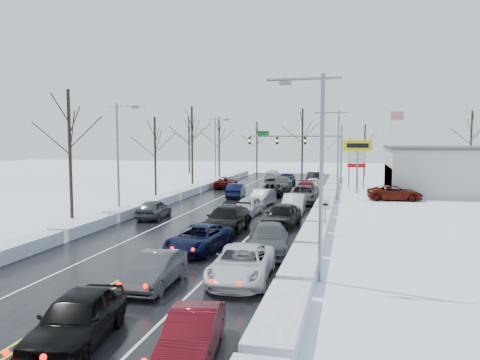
% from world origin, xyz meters
% --- Properties ---
extents(ground, '(160.00, 160.00, 0.00)m').
position_xyz_m(ground, '(0.00, 0.00, 0.00)').
color(ground, white).
rests_on(ground, ground).
extents(road_surface, '(14.00, 84.00, 0.01)m').
position_xyz_m(road_surface, '(0.00, 2.00, 0.01)').
color(road_surface, black).
rests_on(road_surface, ground).
extents(snow_bank_left, '(1.50, 72.00, 0.76)m').
position_xyz_m(snow_bank_left, '(-7.60, 2.00, 0.00)').
color(snow_bank_left, white).
rests_on(snow_bank_left, ground).
extents(snow_bank_right, '(1.50, 72.00, 0.76)m').
position_xyz_m(snow_bank_right, '(7.60, 2.00, 0.00)').
color(snow_bank_right, white).
rests_on(snow_bank_right, ground).
extents(traffic_signal_mast, '(13.28, 0.39, 8.00)m').
position_xyz_m(traffic_signal_mast, '(3.45, 27.99, 5.48)').
color(traffic_signal_mast, slate).
rests_on(traffic_signal_mast, ground).
extents(tires_plus_sign, '(3.20, 0.34, 6.00)m').
position_xyz_m(tires_plus_sign, '(10.50, 15.99, 4.99)').
color(tires_plus_sign, slate).
rests_on(tires_plus_sign, ground).
extents(used_vehicles_sign, '(2.20, 0.22, 4.65)m').
position_xyz_m(used_vehicles_sign, '(10.50, 22.00, 3.32)').
color(used_vehicles_sign, slate).
rests_on(used_vehicles_sign, ground).
extents(speed_limit_sign, '(0.55, 0.09, 2.35)m').
position_xyz_m(speed_limit_sign, '(8.20, -8.00, 1.63)').
color(speed_limit_sign, slate).
rests_on(speed_limit_sign, ground).
extents(flagpole, '(1.87, 1.20, 10.00)m').
position_xyz_m(flagpole, '(15.17, 30.00, 5.93)').
color(flagpole, silver).
rests_on(flagpole, ground).
extents(streetlight_se, '(3.20, 0.25, 9.00)m').
position_xyz_m(streetlight_se, '(8.30, -18.00, 5.31)').
color(streetlight_se, slate).
rests_on(streetlight_se, ground).
extents(streetlight_ne, '(3.20, 0.25, 9.00)m').
position_xyz_m(streetlight_ne, '(8.30, 10.00, 5.31)').
color(streetlight_ne, slate).
rests_on(streetlight_ne, ground).
extents(streetlight_sw, '(3.20, 0.25, 9.00)m').
position_xyz_m(streetlight_sw, '(-8.30, -4.00, 5.31)').
color(streetlight_sw, slate).
rests_on(streetlight_sw, ground).
extents(streetlight_nw, '(3.20, 0.25, 9.00)m').
position_xyz_m(streetlight_nw, '(-8.30, 24.00, 5.31)').
color(streetlight_nw, slate).
rests_on(streetlight_nw, ground).
extents(tree_left_b, '(4.00, 4.00, 10.00)m').
position_xyz_m(tree_left_b, '(-11.50, -6.00, 6.99)').
color(tree_left_b, '#2D231C').
rests_on(tree_left_b, ground).
extents(tree_left_c, '(3.40, 3.40, 8.50)m').
position_xyz_m(tree_left_c, '(-10.50, 8.00, 5.94)').
color(tree_left_c, '#2D231C').
rests_on(tree_left_c, ground).
extents(tree_left_d, '(4.20, 4.20, 10.50)m').
position_xyz_m(tree_left_d, '(-11.20, 22.00, 7.33)').
color(tree_left_d, '#2D231C').
rests_on(tree_left_d, ground).
extents(tree_left_e, '(3.80, 3.80, 9.50)m').
position_xyz_m(tree_left_e, '(-10.80, 34.00, 6.64)').
color(tree_left_e, '#2D231C').
rests_on(tree_left_e, ground).
extents(tree_far_a, '(4.00, 4.00, 10.00)m').
position_xyz_m(tree_far_a, '(-18.00, 40.00, 6.99)').
color(tree_far_a, '#2D231C').
rests_on(tree_far_a, ground).
extents(tree_far_b, '(3.60, 3.60, 9.00)m').
position_xyz_m(tree_far_b, '(-6.00, 41.00, 6.29)').
color(tree_far_b, '#2D231C').
rests_on(tree_far_b, ground).
extents(tree_far_c, '(4.40, 4.40, 11.00)m').
position_xyz_m(tree_far_c, '(2.00, 39.00, 7.68)').
color(tree_far_c, '#2D231C').
rests_on(tree_far_c, ground).
extents(tree_far_d, '(3.40, 3.40, 8.50)m').
position_xyz_m(tree_far_d, '(12.00, 40.50, 5.94)').
color(tree_far_d, '#2D231C').
rests_on(tree_far_d, ground).
extents(tree_far_e, '(4.20, 4.20, 10.50)m').
position_xyz_m(tree_far_e, '(28.00, 41.00, 7.33)').
color(tree_far_e, '#2D231C').
rests_on(tree_far_e, ground).
extents(queued_car_0, '(2.54, 4.96, 1.61)m').
position_xyz_m(queued_car_0, '(1.66, -26.00, 0.00)').
color(queued_car_0, black).
rests_on(queued_car_0, ground).
extents(queued_car_1, '(1.65, 4.38, 1.43)m').
position_xyz_m(queued_car_1, '(1.75, -20.30, 0.00)').
color(queued_car_1, '#3E4043').
rests_on(queued_car_1, ground).
extents(queued_car_2, '(3.02, 5.46, 1.45)m').
position_xyz_m(queued_car_2, '(1.61, -14.00, 0.00)').
color(queued_car_2, black).
rests_on(queued_car_2, ground).
extents(queued_car_3, '(2.52, 5.95, 1.71)m').
position_xyz_m(queued_car_3, '(1.72, -8.49, 0.00)').
color(queued_car_3, black).
rests_on(queued_car_3, ground).
extents(queued_car_4, '(2.11, 4.50, 1.49)m').
position_xyz_m(queued_car_4, '(1.69, -1.45, 0.00)').
color(queued_car_4, '#B9B9BB').
rests_on(queued_car_4, ground).
extents(queued_car_5, '(2.13, 4.66, 1.48)m').
position_xyz_m(queued_car_5, '(1.76, 4.15, 0.00)').
color(queued_car_5, gray).
rests_on(queued_car_5, ground).
extents(queued_car_6, '(2.64, 5.00, 1.34)m').
position_xyz_m(queued_car_6, '(1.56, 11.29, 0.00)').
color(queued_car_6, black).
rests_on(queued_car_6, ground).
extents(queued_car_7, '(2.14, 5.24, 1.52)m').
position_xyz_m(queued_car_7, '(1.77, 17.42, 0.00)').
color(queued_car_7, '#414446').
rests_on(queued_car_7, ground).
extents(queued_car_8, '(2.17, 5.00, 1.68)m').
position_xyz_m(queued_car_8, '(1.58, 22.79, 0.00)').
color(queued_car_8, '#0B0D33').
rests_on(queued_car_8, ground).
extents(queued_car_9, '(1.89, 4.15, 1.32)m').
position_xyz_m(queued_car_9, '(5.35, -25.92, 0.00)').
color(queued_car_9, '#550B13').
rests_on(queued_car_9, ground).
extents(queued_car_10, '(2.76, 5.56, 1.51)m').
position_xyz_m(queued_car_10, '(5.12, -18.66, 0.00)').
color(queued_car_10, silver).
rests_on(queued_car_10, ground).
extents(queued_car_11, '(2.82, 5.57, 1.55)m').
position_xyz_m(queued_car_11, '(5.43, -13.42, 0.00)').
color(queued_car_11, '#434648').
rests_on(queued_car_11, ground).
extents(queued_car_12, '(2.61, 5.15, 1.68)m').
position_xyz_m(queued_car_12, '(5.10, -5.98, 0.00)').
color(queued_car_12, black).
rests_on(queued_car_12, ground).
extents(queued_car_13, '(1.84, 4.92, 1.60)m').
position_xyz_m(queued_car_13, '(5.23, 0.09, 0.00)').
color(queued_car_13, '#B0B3B8').
rests_on(queued_car_13, ground).
extents(queued_car_14, '(2.98, 6.11, 1.67)m').
position_xyz_m(queued_car_14, '(5.38, 6.50, 0.00)').
color(queued_car_14, '#3D3F42').
rests_on(queued_car_14, ground).
extents(queued_car_15, '(2.45, 5.77, 1.66)m').
position_xyz_m(queued_car_15, '(5.24, 10.71, 0.00)').
color(queued_car_15, '#4D0A10').
rests_on(queued_car_15, ground).
extents(queued_car_16, '(2.01, 4.46, 1.49)m').
position_xyz_m(queued_car_16, '(5.33, 18.09, 0.00)').
color(queued_car_16, white).
rests_on(queued_car_16, ground).
extents(queued_car_17, '(1.79, 5.13, 1.69)m').
position_xyz_m(queued_car_17, '(5.07, 24.34, 0.00)').
color(queued_car_17, black).
rests_on(queued_car_17, ground).
extents(oncoming_car_0, '(2.05, 4.68, 1.50)m').
position_xyz_m(oncoming_car_0, '(-1.91, 9.01, 0.00)').
color(oncoming_car_0, black).
rests_on(oncoming_car_0, ground).
extents(oncoming_car_1, '(2.88, 5.33, 1.42)m').
position_xyz_m(oncoming_car_1, '(-5.31, 17.71, 0.00)').
color(oncoming_car_1, '#4D0A0C').
rests_on(oncoming_car_1, ground).
extents(oncoming_car_2, '(2.06, 4.86, 1.40)m').
position_xyz_m(oncoming_car_2, '(-1.68, 31.42, 0.00)').
color(oncoming_car_2, silver).
rests_on(oncoming_car_2, ground).
extents(oncoming_car_3, '(1.95, 4.41, 1.48)m').
position_xyz_m(oncoming_car_3, '(-5.14, -4.70, 0.00)').
color(oncoming_car_3, '#3E4143').
rests_on(oncoming_car_3, ground).
extents(parked_car_0, '(5.59, 2.91, 1.50)m').
position_xyz_m(parked_car_0, '(14.15, 10.74, 0.00)').
color(parked_car_0, '#4E110A').
rests_on(parked_car_0, ground).
extents(parked_car_1, '(1.95, 4.80, 1.39)m').
position_xyz_m(parked_car_1, '(17.12, 15.35, 0.00)').
color(parked_car_1, '#414446').
rests_on(parked_car_1, ground).
extents(parked_car_2, '(1.99, 4.23, 1.40)m').
position_xyz_m(parked_car_2, '(14.88, 21.61, 0.00)').
color(parked_car_2, '#4A090D').
rests_on(parked_car_2, ground).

